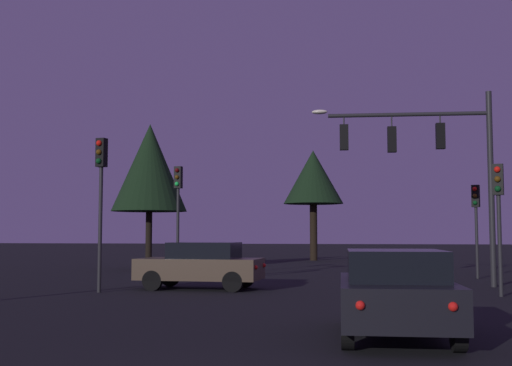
{
  "coord_description": "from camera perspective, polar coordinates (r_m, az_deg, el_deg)",
  "views": [
    {
      "loc": [
        1.83,
        -6.33,
        1.8
      ],
      "look_at": [
        -1.79,
        15.5,
        3.53
      ],
      "focal_mm": 45.69,
      "sensor_mm": 36.0,
      "label": 1
    }
  ],
  "objects": [
    {
      "name": "traffic_light_corner_right",
      "position": [
        20.81,
        -13.44,
        -0.03
      ],
      "size": [
        0.35,
        0.38,
        4.78
      ],
      "color": "#232326",
      "rests_on": "ground"
    },
    {
      "name": "car_crossing_left",
      "position": [
        21.45,
        -4.83,
        -7.14
      ],
      "size": [
        4.11,
        2.05,
        1.52
      ],
      "color": "#473828",
      "rests_on": "ground"
    },
    {
      "name": "car_nearside_lane",
      "position": [
        11.74,
        12.08,
        -9.29
      ],
      "size": [
        2.01,
        4.11,
        1.52
      ],
      "color": "black",
      "rests_on": "ground"
    },
    {
      "name": "traffic_light_median",
      "position": [
        27.79,
        18.7,
        -2.39
      ],
      "size": [
        0.37,
        0.39,
        3.78
      ],
      "color": "#232326",
      "rests_on": "ground"
    },
    {
      "name": "tree_behind_sign",
      "position": [
        33.54,
        -9.29,
        1.33
      ],
      "size": [
        3.81,
        3.81,
        7.4
      ],
      "color": "black",
      "rests_on": "ground"
    },
    {
      "name": "ground_plane",
      "position": [
        30.94,
        6.06,
        -7.77
      ],
      "size": [
        168.0,
        168.0,
        0.0
      ],
      "primitive_type": "plane",
      "color": "black",
      "rests_on": "ground"
    },
    {
      "name": "traffic_light_corner_left",
      "position": [
        26.92,
        -6.85,
        -1.4
      ],
      "size": [
        0.33,
        0.37,
        4.57
      ],
      "color": "#232326",
      "rests_on": "ground"
    },
    {
      "name": "tree_left_far",
      "position": [
        44.51,
        5.03,
        0.45
      ],
      "size": [
        4.05,
        4.05,
        7.49
      ],
      "color": "black",
      "rests_on": "ground"
    },
    {
      "name": "traffic_signal_mast_arm",
      "position": [
        23.39,
        15.16,
        2.53
      ],
      "size": [
        6.2,
        0.63,
        6.71
      ],
      "color": "#232326",
      "rests_on": "ground"
    },
    {
      "name": "traffic_light_far_side",
      "position": [
        20.1,
        20.47,
        -1.54
      ],
      "size": [
        0.36,
        0.38,
        3.82
      ],
      "color": "#232326",
      "rests_on": "ground"
    }
  ]
}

